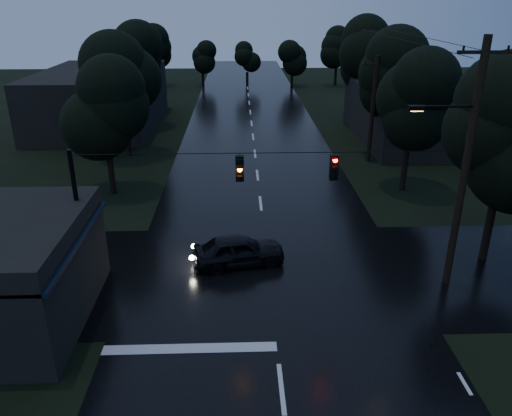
{
  "coord_description": "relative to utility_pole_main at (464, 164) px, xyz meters",
  "views": [
    {
      "loc": [
        -1.21,
        -6.98,
        11.21
      ],
      "look_at": [
        -0.52,
        12.66,
        2.85
      ],
      "focal_mm": 35.0,
      "sensor_mm": 36.0,
      "label": 1
    }
  ],
  "objects": [
    {
      "name": "main_road",
      "position": [
        -7.41,
        19.0,
        -5.26
      ],
      "size": [
        12.0,
        120.0,
        0.02
      ],
      "primitive_type": "cube",
      "color": "black",
      "rests_on": "ground"
    },
    {
      "name": "cross_street",
      "position": [
        -7.41,
        1.0,
        -5.26
      ],
      "size": [
        60.0,
        9.0,
        0.02
      ],
      "primitive_type": "cube",
      "color": "black",
      "rests_on": "ground"
    },
    {
      "name": "building_far_right",
      "position": [
        6.59,
        23.0,
        -3.06
      ],
      "size": [
        10.0,
        14.0,
        4.4
      ],
      "primitive_type": "cube",
      "color": "black",
      "rests_on": "ground"
    },
    {
      "name": "building_far_left",
      "position": [
        -21.41,
        29.0,
        -2.76
      ],
      "size": [
        10.0,
        16.0,
        5.0
      ],
      "primitive_type": "cube",
      "color": "black",
      "rests_on": "ground"
    },
    {
      "name": "utility_pole_main",
      "position": [
        0.0,
        0.0,
        0.0
      ],
      "size": [
        3.5,
        0.3,
        10.0
      ],
      "color": "black",
      "rests_on": "ground"
    },
    {
      "name": "utility_pole_far",
      "position": [
        0.89,
        17.0,
        -1.38
      ],
      "size": [
        2.0,
        0.3,
        7.5
      ],
      "color": "black",
      "rests_on": "ground"
    },
    {
      "name": "anchor_pole_left",
      "position": [
        -14.91,
        0.0,
        -2.26
      ],
      "size": [
        0.18,
        0.18,
        6.0
      ],
      "primitive_type": "cylinder",
      "color": "black",
      "rests_on": "ground"
    },
    {
      "name": "span_signals",
      "position": [
        -6.85,
        -0.01,
        -0.01
      ],
      "size": [
        15.0,
        0.37,
        1.12
      ],
      "color": "black",
      "rests_on": "ground"
    },
    {
      "name": "tree_corner_near",
      "position": [
        2.59,
        2.0,
        0.74
      ],
      "size": [
        4.48,
        4.48,
        9.44
      ],
      "color": "black",
      "rests_on": "ground"
    },
    {
      "name": "tree_left_a",
      "position": [
        -16.41,
        11.0,
        -0.02
      ],
      "size": [
        3.92,
        3.92,
        8.26
      ],
      "color": "black",
      "rests_on": "ground"
    },
    {
      "name": "tree_left_b",
      "position": [
        -17.01,
        19.0,
        0.36
      ],
      "size": [
        4.2,
        4.2,
        8.85
      ],
      "color": "black",
      "rests_on": "ground"
    },
    {
      "name": "tree_left_c",
      "position": [
        -17.61,
        29.0,
        0.74
      ],
      "size": [
        4.48,
        4.48,
        9.44
      ],
      "color": "black",
      "rests_on": "ground"
    },
    {
      "name": "tree_right_a",
      "position": [
        1.59,
        11.0,
        0.36
      ],
      "size": [
        4.2,
        4.2,
        8.85
      ],
      "color": "black",
      "rests_on": "ground"
    },
    {
      "name": "tree_right_b",
      "position": [
        2.19,
        19.0,
        0.74
      ],
      "size": [
        4.48,
        4.48,
        9.44
      ],
      "color": "black",
      "rests_on": "ground"
    },
    {
      "name": "tree_right_c",
      "position": [
        2.79,
        29.0,
        1.11
      ],
      "size": [
        4.76,
        4.76,
        10.03
      ],
      "color": "black",
      "rests_on": "ground"
    },
    {
      "name": "car",
      "position": [
        -8.7,
        1.9,
        -4.56
      ],
      "size": [
        4.35,
        2.43,
        1.4
      ],
      "primitive_type": "imported",
      "rotation": [
        0.0,
        0.0,
        1.77
      ],
      "color": "black",
      "rests_on": "ground"
    }
  ]
}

